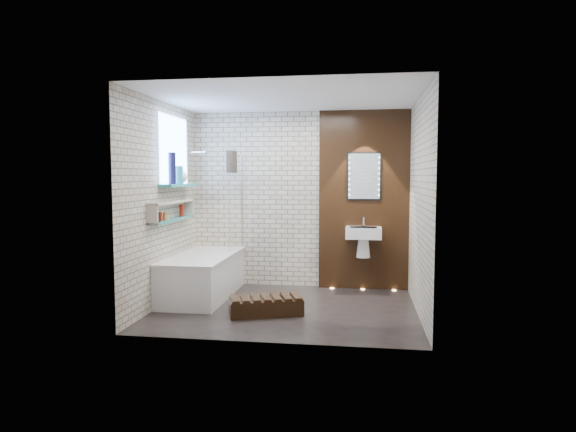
% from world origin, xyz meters
% --- Properties ---
extents(ground, '(3.20, 3.20, 0.00)m').
position_xyz_m(ground, '(0.00, 0.00, 0.00)').
color(ground, black).
rests_on(ground, ground).
extents(room_shell, '(3.24, 3.20, 2.60)m').
position_xyz_m(room_shell, '(0.00, 0.00, 1.30)').
color(room_shell, '#B5A390').
rests_on(room_shell, ground).
extents(walnut_panel, '(1.30, 0.06, 2.60)m').
position_xyz_m(walnut_panel, '(0.95, 1.27, 1.30)').
color(walnut_panel, black).
rests_on(walnut_panel, ground).
extents(clerestory_window, '(0.18, 1.00, 0.94)m').
position_xyz_m(clerestory_window, '(-1.57, 0.35, 1.90)').
color(clerestory_window, '#7FADE0').
rests_on(clerestory_window, room_shell).
extents(display_niche, '(0.14, 1.30, 0.26)m').
position_xyz_m(display_niche, '(-1.53, 0.15, 1.20)').
color(display_niche, teal).
rests_on(display_niche, room_shell).
extents(bathtub, '(0.79, 1.74, 0.70)m').
position_xyz_m(bathtub, '(-1.22, 0.45, 0.29)').
color(bathtub, white).
rests_on(bathtub, ground).
extents(bath_screen, '(0.01, 0.78, 1.40)m').
position_xyz_m(bath_screen, '(-0.87, 0.89, 1.28)').
color(bath_screen, white).
rests_on(bath_screen, bathtub).
extents(towel, '(0.09, 0.23, 0.31)m').
position_xyz_m(towel, '(-0.87, 0.70, 1.85)').
color(towel, black).
rests_on(towel, bath_screen).
extents(shower_head, '(0.18, 0.18, 0.02)m').
position_xyz_m(shower_head, '(-1.30, 0.95, 2.00)').
color(shower_head, silver).
rests_on(shower_head, room_shell).
extents(washbasin, '(0.50, 0.36, 0.58)m').
position_xyz_m(washbasin, '(0.95, 1.07, 0.79)').
color(washbasin, white).
rests_on(washbasin, walnut_panel).
extents(led_mirror, '(0.50, 0.02, 0.70)m').
position_xyz_m(led_mirror, '(0.95, 1.23, 1.65)').
color(led_mirror, black).
rests_on(led_mirror, walnut_panel).
extents(walnut_step, '(0.94, 0.64, 0.19)m').
position_xyz_m(walnut_step, '(-0.20, -0.30, 0.10)').
color(walnut_step, black).
rests_on(walnut_step, ground).
extents(niche_bottles, '(0.07, 0.80, 0.16)m').
position_xyz_m(niche_bottles, '(-1.53, 0.22, 1.17)').
color(niche_bottles, maroon).
rests_on(niche_bottles, display_niche).
extents(sill_vases, '(0.19, 0.43, 0.41)m').
position_xyz_m(sill_vases, '(-1.50, 0.28, 1.68)').
color(sill_vases, white).
rests_on(sill_vases, clerestory_window).
extents(floor_uplights, '(0.96, 0.06, 0.01)m').
position_xyz_m(floor_uplights, '(0.95, 1.20, 0.01)').
color(floor_uplights, '#FFD899').
rests_on(floor_uplights, ground).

